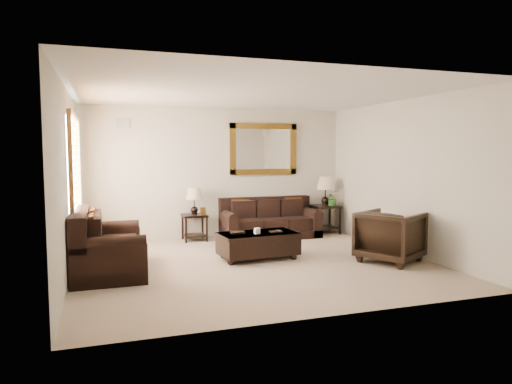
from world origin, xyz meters
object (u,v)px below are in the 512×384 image
object	(u,v)px
loveseat	(104,250)
end_table_left	(194,206)
end_table_right	(325,197)
coffee_table	(258,243)
sofa	(269,223)
armchair	(390,234)

from	to	relation	value
loveseat	end_table_left	distance (m)	2.72
end_table_right	coffee_table	xyz separation A→B (m)	(-2.19, -1.88, -0.53)
sofa	end_table_right	bearing A→B (deg)	3.33
end_table_right	coffee_table	world-z (taller)	end_table_right
loveseat	sofa	bearing A→B (deg)	-59.41
armchair	sofa	bearing A→B (deg)	-7.23
sofa	end_table_left	xyz separation A→B (m)	(-1.57, 0.12, 0.40)
end_table_left	loveseat	bearing A→B (deg)	-129.96
end_table_left	coffee_table	distance (m)	2.09
end_table_left	coffee_table	xyz separation A→B (m)	(0.71, -1.92, -0.42)
coffee_table	armchair	size ratio (longest dim) A/B	1.48
armchair	loveseat	bearing A→B (deg)	50.61
loveseat	coffee_table	bearing A→B (deg)	-86.54
coffee_table	sofa	bearing A→B (deg)	59.28
coffee_table	armchair	xyz separation A→B (m)	(1.98, -0.86, 0.19)
loveseat	coffee_table	distance (m)	2.45
sofa	coffee_table	size ratio (longest dim) A/B	1.48
coffee_table	end_table_right	bearing A→B (deg)	35.21
end_table_right	armchair	bearing A→B (deg)	-94.40
coffee_table	end_table_left	bearing A→B (deg)	105.04
sofa	coffee_table	world-z (taller)	sofa
end_table_right	end_table_left	bearing A→B (deg)	179.26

